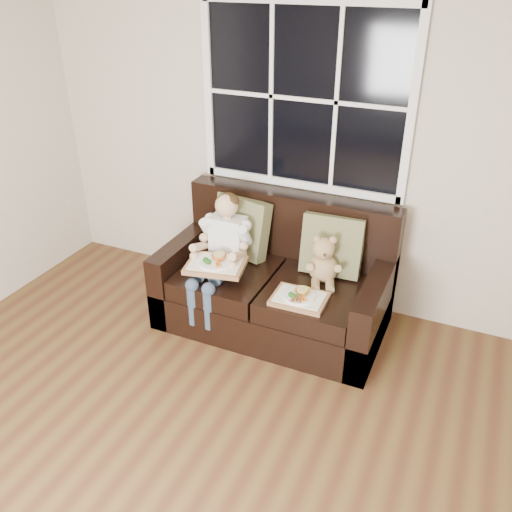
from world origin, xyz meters
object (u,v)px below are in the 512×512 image
at_px(child, 222,245).
at_px(teddy_bear, 323,263).
at_px(loveseat, 276,286).
at_px(tray_left, 216,264).
at_px(tray_right, 300,298).

distance_m(child, teddy_bear, 0.77).
bearing_deg(loveseat, tray_left, -141.89).
bearing_deg(child, tray_right, -15.93).
distance_m(child, tray_right, 0.75).
bearing_deg(tray_left, loveseat, 26.64).
distance_m(loveseat, tray_left, 0.54).
xyz_separation_m(tray_left, tray_right, (0.67, -0.03, -0.10)).
bearing_deg(tray_right, child, 162.60).
xyz_separation_m(teddy_bear, tray_left, (-0.73, -0.29, -0.03)).
height_order(loveseat, tray_right, loveseat).
relative_size(child, tray_right, 2.29).
xyz_separation_m(loveseat, tray_left, (-0.37, -0.29, 0.27)).
bearing_deg(loveseat, teddy_bear, 0.23).
bearing_deg(tray_right, tray_left, 175.78).
relative_size(child, tray_left, 1.83).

